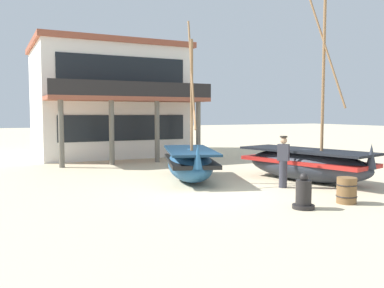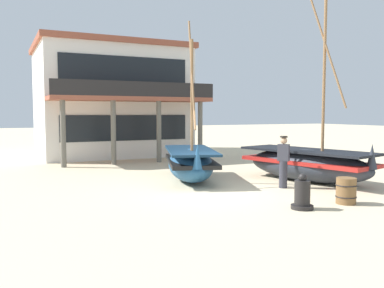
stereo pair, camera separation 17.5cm
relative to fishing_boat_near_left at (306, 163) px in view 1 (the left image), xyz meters
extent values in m
plane|color=beige|center=(-4.11, -0.10, -0.64)|extent=(120.00, 120.00, 0.00)
ellipsoid|color=#2D333D|center=(-0.01, 0.02, -0.07)|extent=(2.79, 5.18, 1.13)
cube|color=red|center=(-0.01, 0.02, 0.07)|extent=(2.76, 4.99, 0.14)
cube|color=black|center=(-0.01, 0.02, 0.45)|extent=(2.81, 5.10, 0.08)
cone|color=#2D333D|center=(0.56, -2.27, 0.44)|extent=(0.40, 0.40, 0.79)
cylinder|color=olive|center=(0.14, -0.58, 2.97)|extent=(0.10, 0.10, 5.63)
cylinder|color=olive|center=(0.14, -0.58, 4.14)|extent=(0.49, 1.70, 4.42)
cube|color=olive|center=(-0.09, 0.38, 0.32)|extent=(1.56, 0.53, 0.06)
ellipsoid|color=#23517A|center=(-3.66, 1.98, -0.08)|extent=(2.80, 4.42, 1.13)
cube|color=black|center=(-3.66, 1.98, 0.07)|extent=(2.76, 4.27, 0.14)
cube|color=#132C43|center=(-3.66, 1.98, 0.44)|extent=(2.82, 4.36, 0.08)
cone|color=#23517A|center=(-4.30, 0.10, 0.43)|extent=(0.39, 0.39, 0.79)
cylinder|color=olive|center=(-3.83, 1.49, 2.22)|extent=(0.10, 0.10, 4.14)
cylinder|color=olive|center=(-3.83, 1.49, 3.16)|extent=(0.68, 1.83, 3.87)
cube|color=olive|center=(-3.56, 2.28, 0.32)|extent=(1.45, 0.62, 0.06)
cylinder|color=#33333D|center=(-1.59, -0.68, -0.20)|extent=(0.26, 0.26, 0.88)
cube|color=#383842|center=(-1.59, -0.68, 0.51)|extent=(0.40, 0.42, 0.54)
sphere|color=tan|center=(-1.59, -0.68, 0.90)|extent=(0.22, 0.22, 0.22)
cylinder|color=#2D2823|center=(-1.59, -0.68, 1.02)|extent=(0.24, 0.24, 0.05)
cylinder|color=black|center=(-2.99, -3.24, -0.59)|extent=(0.56, 0.56, 0.10)
cylinder|color=black|center=(-2.99, -3.24, -0.22)|extent=(0.39, 0.39, 0.63)
sphere|color=black|center=(-2.99, -3.24, 0.16)|extent=(0.22, 0.22, 0.22)
cylinder|color=brown|center=(-1.53, -3.27, -0.29)|extent=(0.52, 0.52, 0.70)
torus|color=black|center=(-1.53, -3.27, -0.13)|extent=(0.56, 0.56, 0.03)
torus|color=black|center=(-1.53, -3.27, -0.44)|extent=(0.56, 0.56, 0.03)
cube|color=white|center=(-3.87, 12.78, 2.37)|extent=(7.95, 6.88, 6.01)
cube|color=brown|center=(-3.87, 12.78, 5.52)|extent=(8.27, 7.16, 0.30)
cube|color=black|center=(-3.87, 9.30, 1.01)|extent=(6.68, 0.06, 1.32)
cube|color=black|center=(-3.87, 9.30, 4.02)|extent=(6.68, 0.06, 1.32)
cube|color=brown|center=(-3.87, 8.29, 2.47)|extent=(7.95, 2.08, 0.20)
cylinder|color=#666056|center=(-7.28, 7.57, 0.86)|extent=(0.24, 0.24, 3.00)
cylinder|color=#666056|center=(-5.01, 7.57, 0.86)|extent=(0.24, 0.24, 3.00)
cylinder|color=#666056|center=(-2.73, 7.57, 0.86)|extent=(0.24, 0.24, 3.00)
cylinder|color=#666056|center=(-0.46, 7.57, 0.86)|extent=(0.24, 0.24, 3.00)
cube|color=black|center=(-3.87, 7.30, 2.92)|extent=(7.95, 0.08, 0.70)
camera|label=1|loc=(-10.03, -11.13, 1.79)|focal=38.14mm
camera|label=2|loc=(-9.88, -11.20, 1.79)|focal=38.14mm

